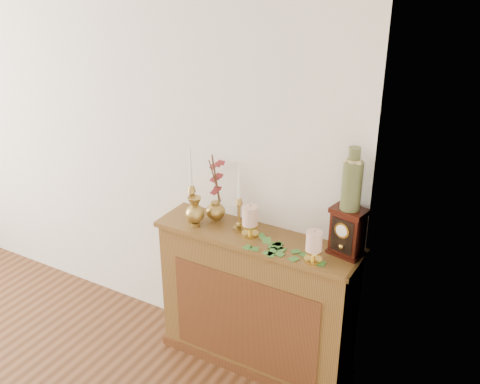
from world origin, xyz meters
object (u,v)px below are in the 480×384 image
Objects in this scene: bud_vase at (195,212)px; ceramic_vase at (352,182)px; ginger_jar at (217,188)px; candlestick_center at (239,209)px; candlestick_left at (192,198)px; mantel_clock at (347,232)px.

ceramic_vase is (0.89, 0.14, 0.34)m from bud_vase.
ginger_jar is 0.87m from ceramic_vase.
ginger_jar is (0.06, 0.16, 0.11)m from bud_vase.
ceramic_vase reaches higher than candlestick_center.
candlestick_left is at bearing -132.38° from ginger_jar.
candlestick_center reaches higher than bud_vase.
candlestick_left is 0.30m from candlestick_center.
mantel_clock is at bearing 8.44° from bud_vase.
candlestick_left reaches higher than bud_vase.
mantel_clock is at bearing -1.62° from ginger_jar.
ceramic_vase is (0.64, 0.05, 0.29)m from candlestick_center.
candlestick_center is 1.23× the size of ceramic_vase.
candlestick_left is 0.95m from mantel_clock.
ginger_jar is at bearing 47.62° from candlestick_left.
ceramic_vase is at bearing 5.75° from candlestick_left.
ceramic_vase reaches higher than candlestick_left.
candlestick_center is 1.54× the size of mantel_clock.
bud_vase is at bearing -171.41° from ceramic_vase.
ceramic_vase is (0.84, -0.02, 0.23)m from ginger_jar.
mantel_clock is 0.29m from ceramic_vase.
bud_vase is 0.97m from ceramic_vase.
bud_vase is at bearing -110.79° from ginger_jar.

